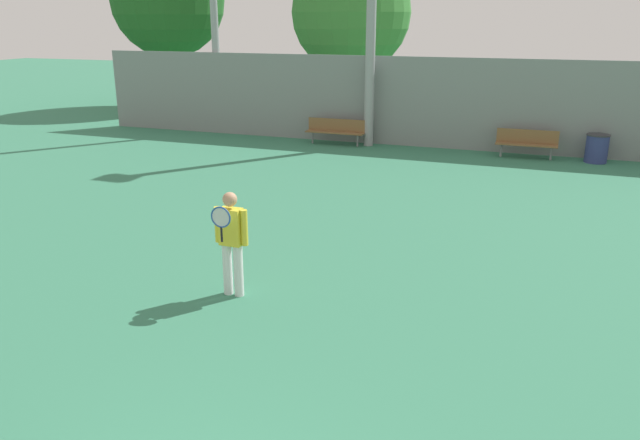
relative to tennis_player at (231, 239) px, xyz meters
name	(u,v)px	position (x,y,z in m)	size (l,w,h in m)	color
tennis_player	(231,239)	(0.00, 0.00, 0.00)	(0.53, 0.40, 1.59)	silver
bench_courtside_near	(527,141)	(3.60, 11.67, -0.39)	(1.77, 0.40, 0.83)	brown
bench_by_gate	(336,129)	(-2.39, 11.67, -0.39)	(1.95, 0.40, 0.83)	brown
trash_bin	(597,148)	(5.52, 11.70, -0.48)	(0.65, 0.65, 0.82)	navy
back_fence	(472,105)	(1.87, 12.25, 0.52)	(26.56, 0.06, 2.83)	gray
tree_green_broad	(351,12)	(-3.67, 17.19, 3.29)	(4.73, 4.73, 6.56)	brown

